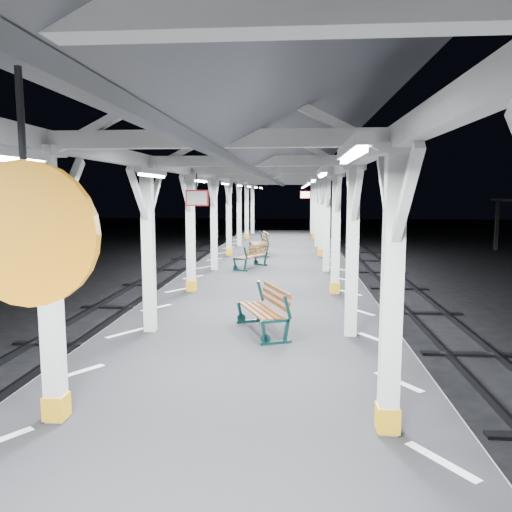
# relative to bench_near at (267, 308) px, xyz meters

# --- Properties ---
(ground) EXTENTS (120.00, 120.00, 0.00)m
(ground) POSITION_rel_bench_near_xyz_m (-0.35, 1.91, -1.49)
(ground) COLOR black
(ground) RESTS_ON ground
(platform) EXTENTS (6.00, 50.00, 1.00)m
(platform) POSITION_rel_bench_near_xyz_m (-0.35, 1.91, -0.99)
(platform) COLOR black
(platform) RESTS_ON ground
(hazard_stripes_left) EXTENTS (1.00, 48.00, 0.01)m
(hazard_stripes_left) POSITION_rel_bench_near_xyz_m (-2.80, 1.91, -0.48)
(hazard_stripes_left) COLOR silver
(hazard_stripes_left) RESTS_ON platform
(hazard_stripes_right) EXTENTS (1.00, 48.00, 0.01)m
(hazard_stripes_right) POSITION_rel_bench_near_xyz_m (2.10, 1.91, -0.48)
(hazard_stripes_right) COLOR silver
(hazard_stripes_right) RESTS_ON platform
(track_left) EXTENTS (2.20, 60.00, 0.16)m
(track_left) POSITION_rel_bench_near_xyz_m (-5.35, 1.91, -1.41)
(track_left) COLOR #2D2D33
(track_left) RESTS_ON ground
(track_right) EXTENTS (2.20, 60.00, 0.16)m
(track_right) POSITION_rel_bench_near_xyz_m (4.65, 1.91, -1.41)
(track_right) COLOR #2D2D33
(track_right) RESTS_ON ground
(canopy) EXTENTS (5.40, 49.00, 4.65)m
(canopy) POSITION_rel_bench_near_xyz_m (-0.35, 1.89, 3.07)
(canopy) COLOR beige
(canopy) RESTS_ON platform
(bench_near) EXTENTS (1.20, 1.80, 0.92)m
(bench_near) POSITION_rel_bench_near_xyz_m (0.00, 0.00, 0.00)
(bench_near) COLOR #0D2F2D
(bench_near) RESTS_ON platform
(bench_mid) EXTENTS (1.19, 1.74, 0.89)m
(bench_mid) POSITION_rel_bench_near_xyz_m (-0.99, 8.41, -0.01)
(bench_mid) COLOR #0D2F2D
(bench_mid) RESTS_ON platform
(bench_far) EXTENTS (1.07, 1.97, 1.01)m
(bench_far) POSITION_rel_bench_near_xyz_m (-0.97, 12.35, 0.05)
(bench_far) COLOR #0D2F2D
(bench_far) RESTS_ON platform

